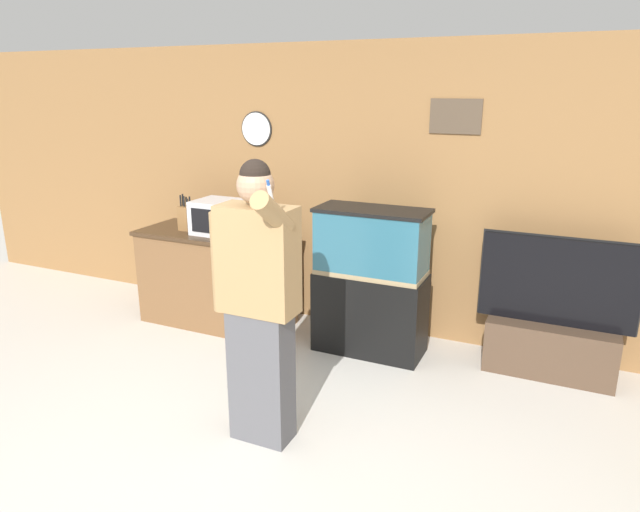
{
  "coord_description": "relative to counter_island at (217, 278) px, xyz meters",
  "views": [
    {
      "loc": [
        1.73,
        -2.31,
        2.21
      ],
      "look_at": [
        0.1,
        1.25,
        1.05
      ],
      "focal_mm": 32.0,
      "sensor_mm": 36.0,
      "label": 1
    }
  ],
  "objects": [
    {
      "name": "ground_plane",
      "position": [
        1.33,
        -1.99,
        -0.45
      ],
      "size": [
        18.0,
        18.0,
        0.0
      ],
      "primitive_type": "plane",
      "color": "beige"
    },
    {
      "name": "wall_back_paneled",
      "position": [
        1.33,
        0.54,
        0.85
      ],
      "size": [
        10.0,
        0.08,
        2.6
      ],
      "color": "olive",
      "rests_on": "ground_plane"
    },
    {
      "name": "counter_island",
      "position": [
        0.0,
        0.0,
        0.0
      ],
      "size": [
        1.46,
        0.66,
        0.91
      ],
      "color": "brown",
      "rests_on": "ground_plane"
    },
    {
      "name": "microwave",
      "position": [
        0.09,
        -0.01,
        0.61
      ],
      "size": [
        0.48,
        0.4,
        0.31
      ],
      "color": "silver",
      "rests_on": "counter_island"
    },
    {
      "name": "knife_block",
      "position": [
        -0.29,
        -0.05,
        0.58
      ],
      "size": [
        0.11,
        0.09,
        0.34
      ],
      "color": "brown",
      "rests_on": "counter_island"
    },
    {
      "name": "aquarium_on_stand",
      "position": [
        1.56,
        0.02,
        0.18
      ],
      "size": [
        0.93,
        0.43,
        1.26
      ],
      "color": "black",
      "rests_on": "ground_plane"
    },
    {
      "name": "tv_on_stand",
      "position": [
        3.0,
        0.24,
        -0.12
      ],
      "size": [
        1.18,
        0.4,
        1.13
      ],
      "color": "#4C3828",
      "rests_on": "ground_plane"
    },
    {
      "name": "person_standing",
      "position": [
        1.35,
        -1.49,
        0.49
      ],
      "size": [
        0.57,
        0.43,
        1.82
      ],
      "color": "#515156",
      "rests_on": "ground_plane"
    }
  ]
}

